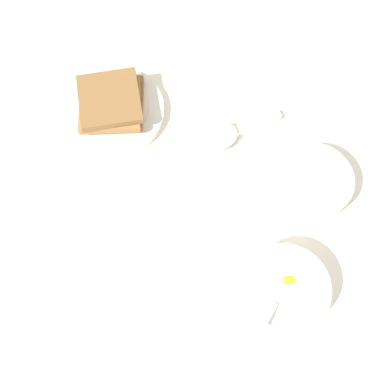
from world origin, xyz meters
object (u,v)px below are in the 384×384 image
(egg_bowl, at_px, (284,290))
(toast_plate, at_px, (115,111))
(toast_sandwich, at_px, (111,102))
(soup_spoon, at_px, (225,134))
(congee_bowl, at_px, (311,183))

(egg_bowl, height_order, toast_plate, egg_bowl)
(toast_sandwich, distance_m, soup_spoon, 0.21)
(soup_spoon, bearing_deg, congee_bowl, -148.24)
(toast_plate, bearing_deg, congee_bowl, -136.52)
(soup_spoon, bearing_deg, egg_bowl, 173.73)
(toast_sandwich, xyz_separation_m, soup_spoon, (-0.12, -0.16, -0.03))
(toast_sandwich, distance_m, congee_bowl, 0.37)
(egg_bowl, distance_m, congee_bowl, 0.18)
(toast_plate, xyz_separation_m, congee_bowl, (-0.27, -0.25, 0.02))
(toast_plate, distance_m, congee_bowl, 0.37)
(egg_bowl, height_order, toast_sandwich, egg_bowl)
(egg_bowl, xyz_separation_m, toast_plate, (0.40, 0.13, -0.02))
(toast_plate, bearing_deg, egg_bowl, -161.89)
(egg_bowl, distance_m, soup_spoon, 0.28)
(toast_plate, distance_m, soup_spoon, 0.20)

